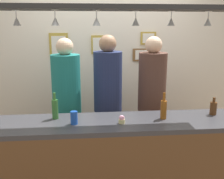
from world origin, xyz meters
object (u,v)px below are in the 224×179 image
bottle_beer_green_import (55,108)px  picture_frame_upper_small (148,38)px  drink_can (74,118)px  cupcake (122,120)px  bottle_beer_amber_tall (164,109)px  picture_frame_caricature (59,45)px  person_left_teal_shirt (67,95)px  bottle_beer_brown_stubby (213,108)px  picture_frame_crest (98,45)px  person_right_brown_shirt (152,93)px  person_middle_navy_shirt (108,93)px  picture_frame_lower_pair (143,55)px

bottle_beer_green_import → picture_frame_upper_small: picture_frame_upper_small is taller
drink_can → cupcake: size_ratio=1.56×
bottle_beer_amber_tall → picture_frame_caricature: picture_frame_caricature is taller
person_left_teal_shirt → bottle_beer_green_import: 0.60m
bottle_beer_brown_stubby → picture_frame_upper_small: 1.51m
bottle_beer_green_import → picture_frame_crest: (0.47, 1.28, 0.52)m
person_right_brown_shirt → bottle_beer_green_import: bearing=-151.6°
bottle_beer_amber_tall → picture_frame_crest: 1.59m
person_middle_navy_shirt → cupcake: (0.07, -0.78, -0.06)m
person_middle_navy_shirt → drink_can: 0.85m
person_middle_navy_shirt → drink_can: person_middle_navy_shirt is taller
person_right_brown_shirt → picture_frame_caricature: bearing=149.7°
cupcake → picture_frame_caricature: 1.73m
bottle_beer_amber_tall → bottle_beer_brown_stubby: bearing=7.9°
person_left_teal_shirt → picture_frame_lower_pair: (1.06, 0.69, 0.40)m
person_right_brown_shirt → bottle_beer_amber_tall: person_right_brown_shirt is taller
bottle_beer_green_import → picture_frame_caricature: picture_frame_caricature is taller
person_middle_navy_shirt → picture_frame_crest: person_middle_navy_shirt is taller
cupcake → picture_frame_caricature: bearing=115.5°
cupcake → picture_frame_crest: size_ratio=0.30×
person_middle_navy_shirt → picture_frame_lower_pair: person_middle_navy_shirt is taller
person_left_teal_shirt → person_middle_navy_shirt: bearing=0.0°
picture_frame_lower_pair → picture_frame_upper_small: 0.25m
person_middle_navy_shirt → person_left_teal_shirt: bearing=180.0°
picture_frame_caricature → bottle_beer_amber_tall: bearing=-51.0°
drink_can → picture_frame_lower_pair: size_ratio=0.41×
bottle_beer_amber_tall → bottle_beer_green_import: 1.05m
person_left_teal_shirt → bottle_beer_brown_stubby: (1.52, -0.62, -0.00)m
bottle_beer_amber_tall → picture_frame_lower_pair: 1.44m
bottle_beer_amber_tall → picture_frame_lower_pair: (0.08, 1.38, 0.38)m
bottle_beer_brown_stubby → bottle_beer_green_import: bearing=179.1°
bottle_beer_brown_stubby → cupcake: bottle_beer_brown_stubby is taller
picture_frame_lower_pair → picture_frame_crest: bearing=180.0°
bottle_beer_green_import → bottle_beer_brown_stubby: size_ratio=1.44×
bottle_beer_green_import → cupcake: bearing=-16.5°
bottle_beer_amber_tall → picture_frame_caricature: bearing=129.0°
bottle_beer_amber_tall → drink_can: bottle_beer_amber_tall is taller
person_left_teal_shirt → picture_frame_crest: bearing=59.5°
drink_can → picture_frame_lower_pair: bearing=57.2°
picture_frame_upper_small → person_middle_navy_shirt: bearing=-132.8°
bottle_beer_green_import → picture_frame_lower_pair: size_ratio=0.87×
bottle_beer_amber_tall → picture_frame_caricature: (-1.12, 1.38, 0.52)m
person_right_brown_shirt → picture_frame_lower_pair: 0.79m
picture_frame_caricature → person_middle_navy_shirt: bearing=-47.3°
drink_can → picture_frame_caricature: 1.58m
person_left_teal_shirt → drink_can: person_left_teal_shirt is taller
bottle_beer_amber_tall → bottle_beer_brown_stubby: 0.55m
person_right_brown_shirt → picture_frame_crest: 1.08m
bottle_beer_amber_tall → picture_frame_lower_pair: bearing=86.8°
picture_frame_lower_pair → picture_frame_upper_small: (0.07, 0.00, 0.24)m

